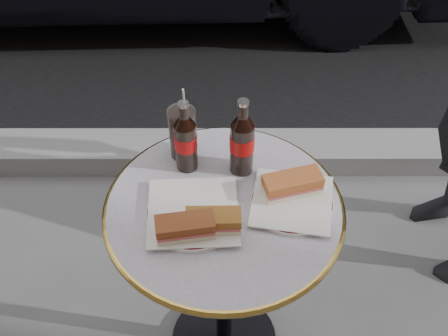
{
  "coord_description": "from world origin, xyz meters",
  "views": [
    {
      "loc": [
        -0.0,
        -0.93,
        1.82
      ],
      "look_at": [
        0.0,
        0.05,
        0.82
      ],
      "focal_mm": 45.0,
      "sensor_mm": 36.0,
      "label": 1
    }
  ],
  "objects_px": {
    "cola_bottle_left": "(185,136)",
    "cola_glass": "(183,133)",
    "bistro_table": "(224,285)",
    "plate_left": "(193,214)",
    "cola_bottle_right": "(242,137)",
    "plate_right": "(292,203)"
  },
  "relations": [
    {
      "from": "cola_bottle_left",
      "to": "cola_glass",
      "type": "bearing_deg",
      "value": 103.19
    },
    {
      "from": "cola_bottle_left",
      "to": "bistro_table",
      "type": "bearing_deg",
      "value": -55.15
    },
    {
      "from": "cola_bottle_left",
      "to": "cola_glass",
      "type": "distance_m",
      "value": 0.06
    },
    {
      "from": "plate_left",
      "to": "bistro_table",
      "type": "bearing_deg",
      "value": 22.18
    },
    {
      "from": "plate_left",
      "to": "cola_bottle_right",
      "type": "distance_m",
      "value": 0.23
    },
    {
      "from": "plate_right",
      "to": "plate_left",
      "type": "bearing_deg",
      "value": -171.77
    },
    {
      "from": "plate_left",
      "to": "cola_glass",
      "type": "bearing_deg",
      "value": 98.71
    },
    {
      "from": "bistro_table",
      "to": "plate_right",
      "type": "height_order",
      "value": "plate_right"
    },
    {
      "from": "bistro_table",
      "to": "cola_bottle_left",
      "type": "bearing_deg",
      "value": 124.85
    },
    {
      "from": "plate_left",
      "to": "cola_glass",
      "type": "height_order",
      "value": "cola_glass"
    },
    {
      "from": "cola_bottle_right",
      "to": "cola_glass",
      "type": "relative_size",
      "value": 1.52
    },
    {
      "from": "bistro_table",
      "to": "cola_bottle_left",
      "type": "height_order",
      "value": "cola_bottle_left"
    },
    {
      "from": "cola_glass",
      "to": "cola_bottle_left",
      "type": "bearing_deg",
      "value": -76.81
    },
    {
      "from": "cola_glass",
      "to": "bistro_table",
      "type": "bearing_deg",
      "value": -59.86
    },
    {
      "from": "cola_bottle_right",
      "to": "plate_right",
      "type": "bearing_deg",
      "value": -45.35
    },
    {
      "from": "plate_left",
      "to": "cola_bottle_left",
      "type": "distance_m",
      "value": 0.21
    },
    {
      "from": "cola_bottle_left",
      "to": "cola_bottle_right",
      "type": "distance_m",
      "value": 0.15
    },
    {
      "from": "plate_right",
      "to": "cola_bottle_right",
      "type": "height_order",
      "value": "cola_bottle_right"
    },
    {
      "from": "plate_right",
      "to": "cola_glass",
      "type": "relative_size",
      "value": 1.36
    },
    {
      "from": "cola_bottle_right",
      "to": "plate_left",
      "type": "bearing_deg",
      "value": -127.1
    },
    {
      "from": "bistro_table",
      "to": "plate_left",
      "type": "relative_size",
      "value": 3.09
    },
    {
      "from": "bistro_table",
      "to": "plate_right",
      "type": "bearing_deg",
      "value": 1.56
    }
  ]
}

